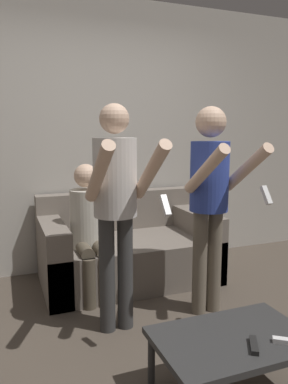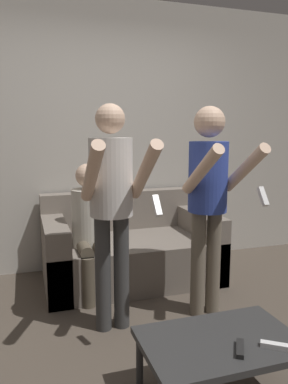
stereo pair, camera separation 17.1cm
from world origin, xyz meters
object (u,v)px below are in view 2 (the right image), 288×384
(couch, at_px, (130,250))
(coffee_table, at_px, (221,346))
(remote_far, at_px, (240,348))
(person_seated, at_px, (90,225))
(person_standing_left, at_px, (112,196))
(remote_near, at_px, (276,346))
(person_standing_right, at_px, (209,190))

(couch, relative_size, coffee_table, 1.95)
(remote_far, bearing_deg, person_seated, 105.38)
(coffee_table, bearing_deg, person_seated, 105.27)
(person_standing_left, height_order, person_seated, person_standing_left)
(couch, height_order, person_seated, person_seated)
(couch, xyz_separation_m, remote_near, (0.22, -1.90, 0.08))
(couch, relative_size, remote_far, 10.91)
(couch, xyz_separation_m, remote_far, (0.04, -1.86, 0.08))
(couch, xyz_separation_m, person_seated, (-0.42, -0.22, 0.33))
(coffee_table, height_order, remote_far, remote_far)
(person_standing_left, xyz_separation_m, remote_near, (0.59, -1.02, -0.61))
(remote_near, bearing_deg, person_seated, 110.76)
(coffee_table, distance_m, remote_far, 0.13)
(remote_near, bearing_deg, remote_far, 169.51)
(person_seated, height_order, coffee_table, person_seated)
(couch, height_order, person_standing_right, person_standing_right)
(couch, bearing_deg, person_standing_right, -67.24)
(person_seated, bearing_deg, person_standing_left, -85.59)
(couch, height_order, remote_near, couch)
(person_standing_left, xyz_separation_m, remote_far, (0.40, -0.99, -0.61))
(couch, bearing_deg, person_seated, -151.85)
(person_standing_right, xyz_separation_m, remote_near, (-0.15, -1.03, -0.62))
(remote_near, relative_size, remote_far, 0.98)
(couch, relative_size, person_standing_left, 1.01)
(person_standing_right, relative_size, person_seated, 1.40)
(person_standing_right, distance_m, remote_near, 1.21)
(person_standing_right, xyz_separation_m, person_seated, (-0.78, 0.65, -0.36))
(person_standing_left, height_order, remote_far, person_standing_left)
(person_standing_left, xyz_separation_m, person_seated, (-0.05, 0.65, -0.36))
(person_standing_left, height_order, remote_near, person_standing_left)
(person_standing_right, bearing_deg, couch, 112.76)
(person_seated, height_order, remote_near, person_seated)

